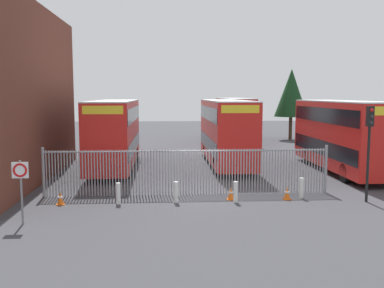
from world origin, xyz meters
The scene contains 16 objects.
ground_plane centered at (0.00, 8.00, 0.00)m, with size 100.00×100.00×0.00m, color #3D3D42.
palisade_fence centered at (-0.48, 0.00, 1.18)m, with size 13.70×0.14×2.35m.
double_decker_bus_near_gate centered at (-4.77, 7.79, 2.42)m, with size 2.54×10.81×4.42m.
double_decker_bus_behind_fence_left centered at (9.38, 5.63, 2.42)m, with size 2.54×10.81×4.42m.
double_decker_bus_behind_fence_right centered at (2.63, 8.69, 2.42)m, with size 2.54×10.81×4.42m.
double_decker_bus_far_back centered at (5.72, 23.94, 2.42)m, with size 2.54×10.81×4.42m.
bollard_near_left centered at (-3.62, -1.60, 0.47)m, with size 0.20×0.20×0.95m, color silver.
bollard_center_front centered at (-1.08, -1.53, 0.47)m, with size 0.20×0.20×0.95m, color silver.
bollard_near_right centered at (1.58, -1.66, 0.47)m, with size 0.20×0.20×0.95m, color silver.
bollard_far_right centered at (4.78, -1.01, 0.47)m, with size 0.20×0.20×0.95m, color silver.
traffic_cone_by_gate centered at (1.45, -1.13, 0.29)m, with size 0.34×0.34×0.59m.
traffic_cone_mid_forecourt centered at (-6.14, -1.56, 0.29)m, with size 0.34×0.34×0.59m.
traffic_cone_near_kerb centered at (4.04, -1.26, 0.29)m, with size 0.34×0.34×0.59m.
speed_limit_sign_post centered at (-6.86, -4.44, 1.78)m, with size 0.60×0.14×2.40m.
traffic_light_kerbside centered at (7.47, -1.95, 2.99)m, with size 0.28×0.33×4.30m.
tree_tall_back centered at (11.90, 24.93, 4.96)m, with size 3.51×3.51×7.49m.
Camera 1 is at (-1.61, -20.50, 4.80)m, focal length 40.68 mm.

